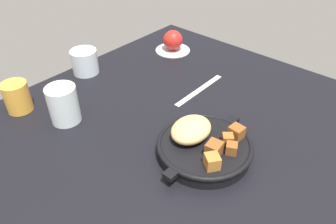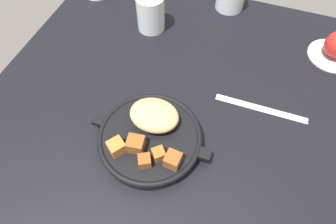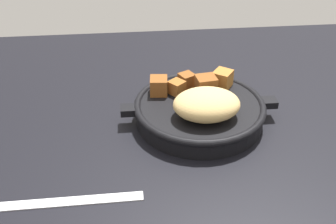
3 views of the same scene
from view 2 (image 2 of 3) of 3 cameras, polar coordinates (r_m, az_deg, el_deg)
ground_plane at (r=67.27cm, az=3.60°, el=-1.90°), size 98.08×97.21×2.40cm
cast_iron_skillet at (r=60.97cm, az=-3.50°, el=-4.70°), size 26.29×22.01×7.79cm
saucer_plate at (r=89.49cm, az=29.73°, el=9.73°), size 12.59×12.59×0.60cm
butter_knife at (r=70.89cm, az=17.92°, el=0.68°), size 21.55×1.79×0.36cm
water_glass_tall at (r=83.59cm, az=-3.46°, el=19.02°), size 7.71×7.71×9.96cm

